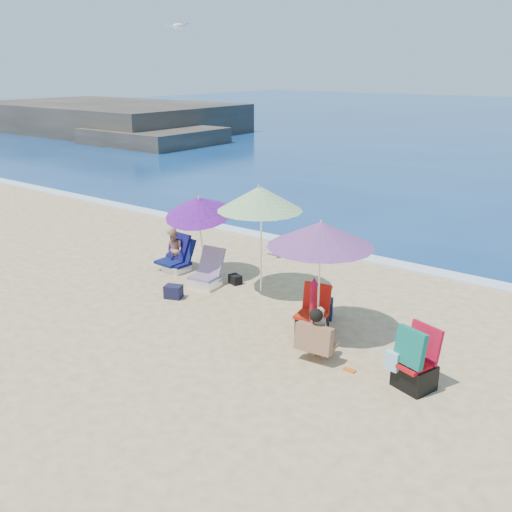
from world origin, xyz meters
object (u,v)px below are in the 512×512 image
Objects in this scene: umbrella_turquoise at (321,234)px; umbrella_striped at (260,198)px; umbrella_blue at (198,206)px; person_center at (317,334)px; person_left at (174,250)px; seagull at (178,26)px; chair_rainbow at (207,276)px; camp_chair_left at (312,319)px; camp_chair_right at (414,366)px; chair_navy at (179,263)px; furled_umbrella at (313,309)px.

umbrella_turquoise is 2.17m from umbrella_striped.
umbrella_blue is 2.23× the size of person_center.
umbrella_striped is 2.18× the size of person_left.
chair_rainbow is at bearing -24.04° from seagull.
umbrella_turquoise is 3.30× the size of seagull.
camp_chair_left is 0.83× the size of person_left.
camp_chair_right is (2.10, -0.68, 0.09)m from camp_chair_left.
seagull is at bearing 164.41° from camp_chair_right.
chair_rainbow is 3.78m from person_center.
camp_chair_right is at bearing -15.59° from seagull.
umbrella_turquoise is at bearing 3.32° from camp_chair_left.
chair_navy is 0.31m from person_left.
umbrella_striped is 1.14× the size of umbrella_blue.
umbrella_blue is at bearing -4.78° from chair_navy.
seagull reaches higher than umbrella_blue.
chair_rainbow is (-3.26, 1.08, -0.48)m from furled_umbrella.
seagull reaches higher than camp_chair_right.
chair_navy is (-4.18, 0.89, -1.60)m from umbrella_turquoise.
chair_navy is 1.15× the size of seagull.
person_center is at bearing -45.81° from furled_umbrella.
person_center is at bearing -20.97° from chair_rainbow.
umbrella_turquoise is 4.61m from person_left.
furled_umbrella is 1.22× the size of person_left.
umbrella_turquoise is at bearing -10.55° from chair_rainbow.
umbrella_striped reaches higher than chair_navy.
camp_chair_left is at bearing -14.31° from seagull.
umbrella_blue is 1.49m from chair_rainbow.
umbrella_blue reaches higher than chair_rainbow.
seagull reaches higher than umbrella_striped.
person_left is at bearing 167.91° from camp_chair_left.
camp_chair_right is at bearing 3.47° from person_center.
furled_umbrella is at bearing -19.68° from seagull.
chair_rainbow is 0.88× the size of person_center.
umbrella_striped is 4.56m from camp_chair_right.
camp_chair_left is 0.98× the size of person_center.
chair_rainbow is at bearing 161.62° from furled_umbrella.
camp_chair_left is at bearing 120.69° from furled_umbrella.
umbrella_blue is 2.02× the size of camp_chair_right.
camp_chair_left is at bearing -176.68° from umbrella_turquoise.
umbrella_striped is 2.68m from camp_chair_left.
umbrella_blue is (-3.49, 0.84, -0.18)m from umbrella_turquoise.
umbrella_blue is 2.77× the size of chair_navy.
chair_navy is 4.96m from seagull.
chair_rainbow is at bearing 169.45° from umbrella_turquoise.
furled_umbrella is 1.84m from camp_chair_right.
camp_chair_right is at bearing -18.87° from umbrella_turquoise.
chair_rainbow is at bearing 159.03° from person_center.
umbrella_turquoise is at bearing 111.68° from furled_umbrella.
camp_chair_left is at bearing -12.09° from person_left.
umbrella_turquoise is at bearing 161.13° from camp_chair_right.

